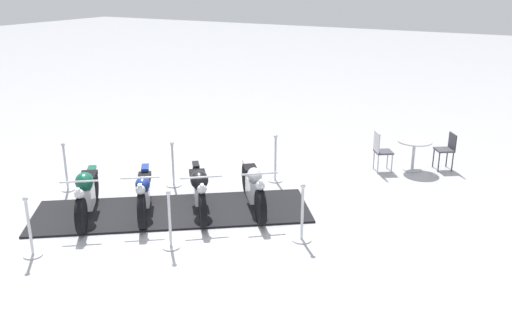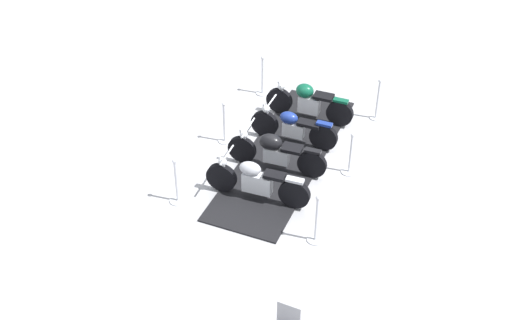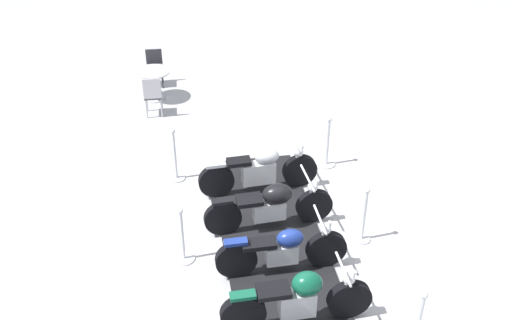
{
  "view_description": "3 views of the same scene",
  "coord_description": "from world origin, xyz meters",
  "px_view_note": "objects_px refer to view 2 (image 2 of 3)",
  "views": [
    {
      "loc": [
        8.02,
        6.37,
        4.52
      ],
      "look_at": [
        -1.97,
        0.82,
        0.66
      ],
      "focal_mm": 38.61,
      "sensor_mm": 36.0,
      "label": 1
    },
    {
      "loc": [
        -9.94,
        6.75,
        9.02
      ],
      "look_at": [
        -0.53,
        1.09,
        0.66
      ],
      "focal_mm": 46.36,
      "sensor_mm": 36.0,
      "label": 2
    },
    {
      "loc": [
        3.1,
        -6.81,
        6.72
      ],
      "look_at": [
        -1.05,
        1.39,
        0.65
      ],
      "focal_mm": 41.77,
      "sensor_mm": 36.0,
      "label": 3
    }
  ],
  "objects_px": {
    "stanchion_left_mid": "(350,161)",
    "stanchion_left_rear": "(316,226)",
    "stanchion_right_rear": "(177,189)",
    "stanchion_left_front": "(377,105)",
    "stanchion_right_mid": "(224,128)",
    "motorcycle_navy": "(293,126)",
    "motorcycle_chrome": "(256,181)",
    "motorcycle_black": "(275,151)",
    "motorcycle_forest": "(308,101)",
    "stanchion_right_front": "(262,82)"
  },
  "relations": [
    {
      "from": "motorcycle_black",
      "to": "stanchion_right_front",
      "type": "distance_m",
      "value": 3.22
    },
    {
      "from": "motorcycle_black",
      "to": "stanchion_right_rear",
      "type": "relative_size",
      "value": 1.67
    },
    {
      "from": "stanchion_left_front",
      "to": "stanchion_left_mid",
      "type": "bearing_deg",
      "value": 126.2
    },
    {
      "from": "stanchion_right_rear",
      "to": "motorcycle_forest",
      "type": "bearing_deg",
      "value": -74.31
    },
    {
      "from": "stanchion_right_front",
      "to": "motorcycle_navy",
      "type": "bearing_deg",
      "value": 166.05
    },
    {
      "from": "motorcycle_navy",
      "to": "stanchion_left_front",
      "type": "distance_m",
      "value": 2.35
    },
    {
      "from": "motorcycle_forest",
      "to": "motorcycle_black",
      "type": "relative_size",
      "value": 1.01
    },
    {
      "from": "motorcycle_navy",
      "to": "stanchion_left_front",
      "type": "bearing_deg",
      "value": -131.18
    },
    {
      "from": "motorcycle_navy",
      "to": "motorcycle_black",
      "type": "height_order",
      "value": "motorcycle_navy"
    },
    {
      "from": "motorcycle_chrome",
      "to": "motorcycle_navy",
      "type": "bearing_deg",
      "value": -93.16
    },
    {
      "from": "stanchion_right_front",
      "to": "stanchion_left_rear",
      "type": "bearing_deg",
      "value": 159.19
    },
    {
      "from": "stanchion_right_rear",
      "to": "stanchion_right_front",
      "type": "bearing_deg",
      "value": -53.8
    },
    {
      "from": "motorcycle_chrome",
      "to": "stanchion_right_mid",
      "type": "relative_size",
      "value": 1.7
    },
    {
      "from": "motorcycle_black",
      "to": "motorcycle_chrome",
      "type": "xyz_separation_m",
      "value": [
        -0.65,
        0.87,
        -0.02
      ]
    },
    {
      "from": "motorcycle_forest",
      "to": "motorcycle_navy",
      "type": "xyz_separation_m",
      "value": [
        -0.65,
        0.87,
        -0.04
      ]
    },
    {
      "from": "stanchion_left_front",
      "to": "motorcycle_black",
      "type": "bearing_deg",
      "value": 97.77
    },
    {
      "from": "stanchion_left_mid",
      "to": "stanchion_left_front",
      "type": "height_order",
      "value": "stanchion_left_front"
    },
    {
      "from": "motorcycle_chrome",
      "to": "stanchion_left_rear",
      "type": "relative_size",
      "value": 1.63
    },
    {
      "from": "motorcycle_chrome",
      "to": "stanchion_right_rear",
      "type": "distance_m",
      "value": 1.64
    },
    {
      "from": "stanchion_left_front",
      "to": "stanchion_left_rear",
      "type": "distance_m",
      "value": 4.64
    },
    {
      "from": "motorcycle_navy",
      "to": "motorcycle_chrome",
      "type": "xyz_separation_m",
      "value": [
        -1.28,
        1.76,
        0.02
      ]
    },
    {
      "from": "motorcycle_forest",
      "to": "stanchion_right_front",
      "type": "xyz_separation_m",
      "value": [
        1.6,
        0.31,
        -0.16
      ]
    },
    {
      "from": "motorcycle_black",
      "to": "stanchion_right_front",
      "type": "height_order",
      "value": "stanchion_right_front"
    },
    {
      "from": "motorcycle_chrome",
      "to": "stanchion_left_front",
      "type": "xyz_separation_m",
      "value": [
        1.09,
        -4.09,
        -0.1
      ]
    },
    {
      "from": "motorcycle_forest",
      "to": "motorcycle_chrome",
      "type": "relative_size",
      "value": 1.0
    },
    {
      "from": "motorcycle_navy",
      "to": "motorcycle_black",
      "type": "relative_size",
      "value": 0.96
    },
    {
      "from": "motorcycle_forest",
      "to": "stanchion_left_rear",
      "type": "xyz_separation_m",
      "value": [
        -3.57,
        2.28,
        -0.15
      ]
    },
    {
      "from": "motorcycle_navy",
      "to": "stanchion_right_mid",
      "type": "height_order",
      "value": "stanchion_right_mid"
    },
    {
      "from": "motorcycle_forest",
      "to": "stanchion_left_rear",
      "type": "height_order",
      "value": "stanchion_left_rear"
    },
    {
      "from": "stanchion_right_front",
      "to": "stanchion_left_mid",
      "type": "bearing_deg",
      "value": 178.6
    },
    {
      "from": "motorcycle_navy",
      "to": "stanchion_right_front",
      "type": "xyz_separation_m",
      "value": [
        2.25,
        -0.56,
        -0.11
      ]
    },
    {
      "from": "motorcycle_navy",
      "to": "motorcycle_forest",
      "type": "bearing_deg",
      "value": -90.12
    },
    {
      "from": "motorcycle_forest",
      "to": "motorcycle_chrome",
      "type": "distance_m",
      "value": 3.26
    },
    {
      "from": "motorcycle_navy",
      "to": "motorcycle_chrome",
      "type": "height_order",
      "value": "motorcycle_chrome"
    },
    {
      "from": "stanchion_right_front",
      "to": "stanchion_left_mid",
      "type": "height_order",
      "value": "stanchion_right_front"
    },
    {
      "from": "stanchion_right_mid",
      "to": "stanchion_left_front",
      "type": "xyz_separation_m",
      "value": [
        -1.06,
        -3.65,
        0.02
      ]
    },
    {
      "from": "stanchion_left_front",
      "to": "stanchion_right_rear",
      "type": "bearing_deg",
      "value": 93.2
    },
    {
      "from": "stanchion_right_mid",
      "to": "stanchion_left_front",
      "type": "height_order",
      "value": "stanchion_left_front"
    },
    {
      "from": "stanchion_left_mid",
      "to": "stanchion_right_front",
      "type": "bearing_deg",
      "value": -1.4
    },
    {
      "from": "stanchion_right_mid",
      "to": "stanchion_left_rear",
      "type": "bearing_deg",
      "value": 178.6
    },
    {
      "from": "stanchion_left_rear",
      "to": "motorcycle_black",
      "type": "bearing_deg",
      "value": -12.65
    },
    {
      "from": "stanchion_left_mid",
      "to": "stanchion_left_rear",
      "type": "distance_m",
      "value": 2.32
    },
    {
      "from": "stanchion_left_mid",
      "to": "stanchion_left_rear",
      "type": "xyz_separation_m",
      "value": [
        -1.37,
        1.87,
        0.05
      ]
    },
    {
      "from": "motorcycle_navy",
      "to": "stanchion_left_mid",
      "type": "xyz_separation_m",
      "value": [
        -1.55,
        -0.46,
        -0.15
      ]
    },
    {
      "from": "motorcycle_navy",
      "to": "stanchion_right_front",
      "type": "relative_size",
      "value": 1.62
    },
    {
      "from": "motorcycle_black",
      "to": "stanchion_right_mid",
      "type": "bearing_deg",
      "value": -23.46
    },
    {
      "from": "stanchion_right_rear",
      "to": "stanchion_left_front",
      "type": "bearing_deg",
      "value": -86.8
    },
    {
      "from": "motorcycle_black",
      "to": "stanchion_right_mid",
      "type": "distance_m",
      "value": 1.57
    },
    {
      "from": "motorcycle_black",
      "to": "stanchion_left_rear",
      "type": "bearing_deg",
      "value": 128.16
    },
    {
      "from": "stanchion_right_front",
      "to": "motorcycle_forest",
      "type": "bearing_deg",
      "value": -168.88
    }
  ]
}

